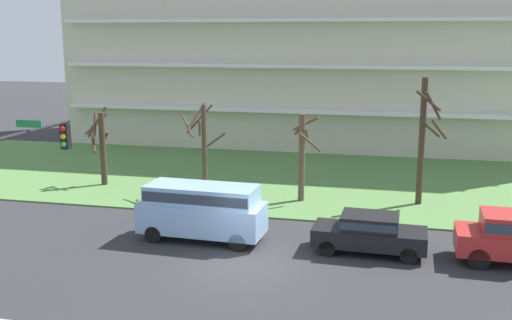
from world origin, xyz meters
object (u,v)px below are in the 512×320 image
object	(u,v)px
van_blue_center_left	(202,208)
tree_right	(424,138)
tree_center	(302,154)
sedan_black_near_left	(369,232)
traffic_signal_mast	(13,182)
tree_far_left	(101,144)
tree_left	(203,145)

from	to	relation	value
van_blue_center_left	tree_right	bearing A→B (deg)	-138.30
tree_center	van_blue_center_left	distance (m)	7.58
tree_right	sedan_black_near_left	xyz separation A→B (m)	(-2.23, -7.41, -2.59)
tree_right	traffic_signal_mast	xyz separation A→B (m)	(-12.79, -14.59, 0.56)
tree_right	traffic_signal_mast	size ratio (longest dim) A/B	1.11
tree_far_left	tree_left	world-z (taller)	tree_left
van_blue_center_left	traffic_signal_mast	distance (m)	8.49
tree_left	tree_right	world-z (taller)	tree_right
tree_far_left	tree_right	distance (m)	17.60
tree_left	sedan_black_near_left	distance (m)	11.49
tree_far_left	tree_right	bearing A→B (deg)	-0.72
tree_left	tree_center	world-z (taller)	tree_left
tree_far_left	tree_right	size ratio (longest dim) A/B	0.69
tree_far_left	tree_right	world-z (taller)	tree_right
tree_left	traffic_signal_mast	xyz separation A→B (m)	(-1.54, -14.03, 1.25)
tree_left	traffic_signal_mast	bearing A→B (deg)	-96.25
tree_far_left	tree_center	size ratio (longest dim) A/B	0.98
tree_right	tree_center	bearing A→B (deg)	-173.98
tree_center	sedan_black_near_left	xyz separation A→B (m)	(3.71, -6.78, -1.67)
tree_right	sedan_black_near_left	size ratio (longest dim) A/B	1.45
traffic_signal_mast	tree_center	bearing A→B (deg)	63.87
tree_left	tree_center	distance (m)	5.32
tree_center	tree_right	size ratio (longest dim) A/B	0.71
tree_left	sedan_black_near_left	bearing A→B (deg)	-37.17
sedan_black_near_left	tree_far_left	bearing A→B (deg)	-24.36
tree_center	sedan_black_near_left	distance (m)	7.91
tree_center	sedan_black_near_left	bearing A→B (deg)	-61.31
sedan_black_near_left	van_blue_center_left	xyz separation A→B (m)	(-6.89, -0.00, 0.52)
tree_right	tree_far_left	bearing A→B (deg)	179.28
tree_right	van_blue_center_left	xyz separation A→B (m)	(-9.12, -7.41, -2.06)
tree_left	sedan_black_near_left	xyz separation A→B (m)	(9.03, -6.84, -1.91)
tree_far_left	traffic_signal_mast	size ratio (longest dim) A/B	0.76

